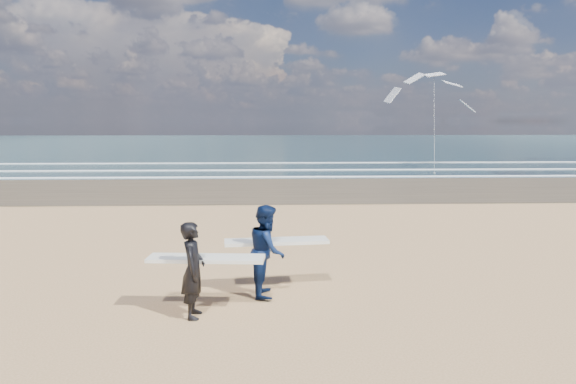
{
  "coord_description": "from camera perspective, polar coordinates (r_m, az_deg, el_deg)",
  "views": [
    {
      "loc": [
        1.86,
        -9.8,
        3.58
      ],
      "look_at": [
        2.47,
        6.0,
        1.4
      ],
      "focal_mm": 32.0,
      "sensor_mm": 36.0,
      "label": 1
    }
  ],
  "objects": [
    {
      "name": "surfer_near",
      "position": [
        9.66,
        -10.3,
        -8.33
      ],
      "size": [
        2.23,
        1.02,
        1.78
      ],
      "color": "black",
      "rests_on": "ground"
    },
    {
      "name": "ocean",
      "position": [
        83.86,
        10.31,
        5.31
      ],
      "size": [
        220.0,
        100.0,
        0.02
      ],
      "primitive_type": "cube",
      "color": "#1A343A",
      "rests_on": "ground"
    },
    {
      "name": "surfer_far",
      "position": [
        10.65,
        -2.27,
        -6.42
      ],
      "size": [
        2.24,
        1.18,
        1.89
      ],
      "color": "#0B1A40",
      "rests_on": "ground"
    },
    {
      "name": "foam_breakers",
      "position": [
        42.16,
        23.28,
        2.43
      ],
      "size": [
        220.0,
        11.7,
        0.05
      ],
      "color": "white",
      "rests_on": "ground"
    },
    {
      "name": "kite_1",
      "position": [
        39.31,
        15.93,
        9.57
      ],
      "size": [
        6.83,
        4.85,
        8.36
      ],
      "color": "slate",
      "rests_on": "ground"
    }
  ]
}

